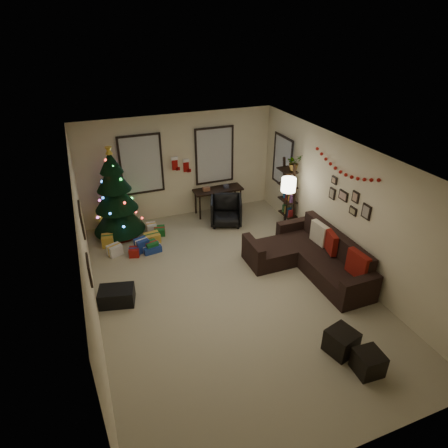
# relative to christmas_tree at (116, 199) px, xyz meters

# --- Properties ---
(floor) EXTENTS (7.00, 7.00, 0.00)m
(floor) POSITION_rel_christmas_tree_xyz_m (1.70, -3.05, -0.94)
(floor) COLOR tan
(floor) RESTS_ON ground
(ceiling) EXTENTS (7.00, 7.00, 0.00)m
(ceiling) POSITION_rel_christmas_tree_xyz_m (1.70, -3.05, 1.76)
(ceiling) COLOR white
(ceiling) RESTS_ON floor
(wall_back) EXTENTS (5.00, 0.00, 5.00)m
(wall_back) POSITION_rel_christmas_tree_xyz_m (1.70, 0.45, 0.41)
(wall_back) COLOR beige
(wall_back) RESTS_ON floor
(wall_front) EXTENTS (5.00, 0.00, 5.00)m
(wall_front) POSITION_rel_christmas_tree_xyz_m (1.70, -6.55, 0.41)
(wall_front) COLOR beige
(wall_front) RESTS_ON floor
(wall_left) EXTENTS (0.00, 7.00, 7.00)m
(wall_left) POSITION_rel_christmas_tree_xyz_m (-0.80, -3.05, 0.41)
(wall_left) COLOR beige
(wall_left) RESTS_ON floor
(wall_right) EXTENTS (0.00, 7.00, 7.00)m
(wall_right) POSITION_rel_christmas_tree_xyz_m (4.20, -3.05, 0.41)
(wall_right) COLOR beige
(wall_right) RESTS_ON floor
(window_back_left) EXTENTS (1.05, 0.06, 1.50)m
(window_back_left) POSITION_rel_christmas_tree_xyz_m (0.75, 0.42, 0.61)
(window_back_left) COLOR #728CB2
(window_back_left) RESTS_ON wall_back
(window_back_right) EXTENTS (1.05, 0.06, 1.50)m
(window_back_right) POSITION_rel_christmas_tree_xyz_m (2.65, 0.42, 0.61)
(window_back_right) COLOR #728CB2
(window_back_right) RESTS_ON wall_back
(window_right_wall) EXTENTS (0.06, 0.90, 1.30)m
(window_right_wall) POSITION_rel_christmas_tree_xyz_m (4.17, -0.50, 0.56)
(window_right_wall) COLOR #728CB2
(window_right_wall) RESTS_ON wall_right
(christmas_tree) EXTENTS (1.23, 1.23, 2.28)m
(christmas_tree) POSITION_rel_christmas_tree_xyz_m (0.00, 0.00, 0.00)
(christmas_tree) COLOR black
(christmas_tree) RESTS_ON floor
(presents) EXTENTS (1.50, 1.18, 0.30)m
(presents) POSITION_rel_christmas_tree_xyz_m (0.35, -0.79, -0.83)
(presents) COLOR gold
(presents) RESTS_ON floor
(sofa) EXTENTS (1.77, 2.58, 0.84)m
(sofa) POSITION_rel_christmas_tree_xyz_m (3.56, -2.98, -0.67)
(sofa) COLOR black
(sofa) RESTS_ON floor
(pillow_red_a) EXTENTS (0.17, 0.51, 0.50)m
(pillow_red_a) POSITION_rel_christmas_tree_xyz_m (3.91, -3.98, -0.30)
(pillow_red_a) COLOR maroon
(pillow_red_a) RESTS_ON sofa
(pillow_red_b) EXTENTS (0.21, 0.46, 0.44)m
(pillow_red_b) POSITION_rel_christmas_tree_xyz_m (3.91, -3.12, -0.30)
(pillow_red_b) COLOR maroon
(pillow_red_b) RESTS_ON sofa
(pillow_cream) EXTENTS (0.16, 0.47, 0.47)m
(pillow_cream) POSITION_rel_christmas_tree_xyz_m (3.91, -2.70, -0.31)
(pillow_cream) COLOR beige
(pillow_cream) RESTS_ON sofa
(ottoman_near) EXTENTS (0.52, 0.52, 0.40)m
(ottoman_near) POSITION_rel_christmas_tree_xyz_m (2.75, -5.15, -0.74)
(ottoman_near) COLOR black
(ottoman_near) RESTS_ON floor
(ottoman_far) EXTENTS (0.41, 0.41, 0.37)m
(ottoman_far) POSITION_rel_christmas_tree_xyz_m (2.88, -5.63, -0.76)
(ottoman_far) COLOR black
(ottoman_far) RESTS_ON floor
(desk) EXTENTS (1.31, 0.47, 0.70)m
(desk) POSITION_rel_christmas_tree_xyz_m (2.65, 0.17, -0.32)
(desk) COLOR black
(desk) RESTS_ON floor
(desk_chair) EXTENTS (0.90, 0.88, 0.73)m
(desk_chair) POSITION_rel_christmas_tree_xyz_m (2.62, -0.48, -0.58)
(desk_chair) COLOR black
(desk_chair) RESTS_ON floor
(bookshelf) EXTENTS (0.30, 0.52, 1.78)m
(bookshelf) POSITION_rel_christmas_tree_xyz_m (4.00, -1.18, -0.08)
(bookshelf) COLOR black
(bookshelf) RESTS_ON floor
(potted_plant) EXTENTS (0.49, 0.45, 0.49)m
(potted_plant) POSITION_rel_christmas_tree_xyz_m (4.00, -1.29, 0.86)
(potted_plant) COLOR #4C4C4C
(potted_plant) RESTS_ON bookshelf
(floor_lamp) EXTENTS (0.33, 0.33, 1.57)m
(floor_lamp) POSITION_rel_christmas_tree_xyz_m (3.65, -1.71, 0.36)
(floor_lamp) COLOR black
(floor_lamp) RESTS_ON floor
(art_map) EXTENTS (0.04, 0.60, 0.50)m
(art_map) POSITION_rel_christmas_tree_xyz_m (-0.78, -2.17, 0.67)
(art_map) COLOR black
(art_map) RESTS_ON wall_left
(art_abstract) EXTENTS (0.04, 0.45, 0.35)m
(art_abstract) POSITION_rel_christmas_tree_xyz_m (-0.78, -3.52, 0.49)
(art_abstract) COLOR black
(art_abstract) RESTS_ON wall_left
(gallery) EXTENTS (0.03, 1.25, 0.54)m
(gallery) POSITION_rel_christmas_tree_xyz_m (4.18, -3.12, 0.63)
(gallery) COLOR black
(gallery) RESTS_ON wall_right
(garland) EXTENTS (0.08, 1.90, 0.30)m
(garland) POSITION_rel_christmas_tree_xyz_m (4.15, -2.87, 1.20)
(garland) COLOR #A5140C
(garland) RESTS_ON wall_right
(stocking_left) EXTENTS (0.20, 0.05, 0.36)m
(stocking_left) POSITION_rel_christmas_tree_xyz_m (1.55, 0.27, 0.58)
(stocking_left) COLOR #990F0C
(stocking_left) RESTS_ON wall_back
(stocking_right) EXTENTS (0.20, 0.05, 0.36)m
(stocking_right) POSITION_rel_christmas_tree_xyz_m (1.88, 0.42, 0.43)
(stocking_right) COLOR #990F0C
(stocking_right) RESTS_ON wall_back
(storage_bin) EXTENTS (0.72, 0.57, 0.32)m
(storage_bin) POSITION_rel_christmas_tree_xyz_m (-0.43, -2.64, -0.79)
(storage_bin) COLOR black
(storage_bin) RESTS_ON floor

